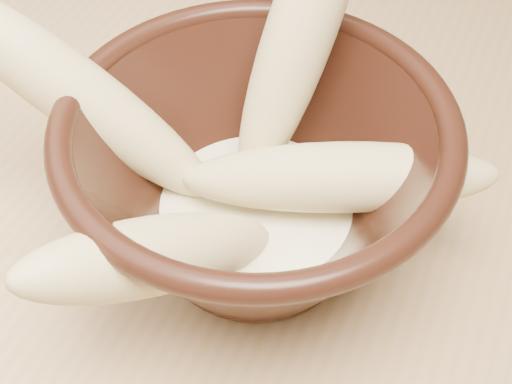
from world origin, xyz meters
TOP-DOWN VIEW (x-y plane):
  - table at (0.00, 0.00)m, footprint 1.20×0.80m
  - bowl at (0.02, -0.07)m, footprint 0.23×0.23m
  - milk_puddle at (0.02, -0.07)m, footprint 0.13×0.13m
  - banana_upright at (0.02, -0.00)m, footprint 0.08×0.16m
  - banana_left at (-0.09, -0.08)m, footprint 0.20×0.07m
  - banana_across at (0.06, -0.06)m, footprint 0.20×0.11m
  - banana_front at (-0.01, -0.15)m, footprint 0.12×0.17m

SIDE VIEW (x-z plane):
  - table at x=0.00m, z-range 0.30..1.05m
  - milk_puddle at x=0.02m, z-range 0.78..0.80m
  - bowl at x=0.02m, z-range 0.76..0.89m
  - banana_across at x=0.06m, z-range 0.80..0.86m
  - banana_front at x=-0.01m, z-range 0.78..0.90m
  - banana_left at x=-0.09m, z-range 0.78..0.95m
  - banana_upright at x=0.02m, z-range 0.79..0.99m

